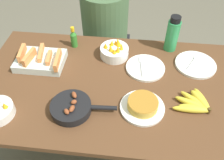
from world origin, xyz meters
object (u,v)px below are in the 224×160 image
object	(u,v)px
fruit_bowl_mango	(114,51)
person_figure	(105,44)
banana_bunch	(196,104)
empty_plate_near_front	(145,68)
water_bottle	(172,34)
frittata_plate_center	(143,105)
melon_tray	(40,60)
skillet	(72,108)
hot_sauce_bottle	(74,38)
empty_plate_far_left	(195,64)

from	to	relation	value
fruit_bowl_mango	person_figure	xyz separation A→B (m)	(-0.13, 0.46, -0.31)
banana_bunch	empty_plate_near_front	size ratio (longest dim) A/B	0.87
water_bottle	frittata_plate_center	bearing A→B (deg)	-107.98
banana_bunch	empty_plate_near_front	distance (m)	0.38
melon_tray	skillet	xyz separation A→B (m)	(0.28, -0.34, -0.01)
empty_plate_near_front	fruit_bowl_mango	distance (m)	0.23
melon_tray	hot_sauce_bottle	xyz separation A→B (m)	(0.17, 0.21, 0.03)
banana_bunch	frittata_plate_center	size ratio (longest dim) A/B	0.88
melon_tray	hot_sauce_bottle	distance (m)	0.27
skillet	person_figure	xyz separation A→B (m)	(0.05, 0.94, -0.29)
banana_bunch	empty_plate_far_left	distance (m)	0.34
banana_bunch	water_bottle	size ratio (longest dim) A/B	0.85
fruit_bowl_mango	water_bottle	distance (m)	0.40
skillet	person_figure	world-z (taller)	person_figure
melon_tray	hot_sauce_bottle	world-z (taller)	hot_sauce_bottle
skillet	empty_plate_near_front	distance (m)	0.53
fruit_bowl_mango	person_figure	size ratio (longest dim) A/B	0.15
banana_bunch	empty_plate_far_left	world-z (taller)	banana_bunch
fruit_bowl_mango	person_figure	distance (m)	0.57
water_bottle	person_figure	bearing A→B (deg)	145.38
banana_bunch	frittata_plate_center	world-z (taller)	frittata_plate_center
frittata_plate_center	fruit_bowl_mango	distance (m)	0.46
empty_plate_near_front	fruit_bowl_mango	size ratio (longest dim) A/B	1.31
empty_plate_near_front	person_figure	distance (m)	0.71
hot_sauce_bottle	person_figure	xyz separation A→B (m)	(0.16, 0.39, -0.33)
water_bottle	hot_sauce_bottle	world-z (taller)	water_bottle
skillet	empty_plate_far_left	size ratio (longest dim) A/B	1.37
melon_tray	fruit_bowl_mango	world-z (taller)	fruit_bowl_mango
empty_plate_near_front	water_bottle	size ratio (longest dim) A/B	0.98
skillet	fruit_bowl_mango	distance (m)	0.51
empty_plate_far_left	hot_sauce_bottle	bearing A→B (deg)	172.08
frittata_plate_center	water_bottle	size ratio (longest dim) A/B	0.96
banana_bunch	hot_sauce_bottle	bearing A→B (deg)	149.81
frittata_plate_center	empty_plate_near_front	xyz separation A→B (m)	(0.01, 0.32, -0.02)
melon_tray	empty_plate_near_front	world-z (taller)	melon_tray
frittata_plate_center	melon_tray	bearing A→B (deg)	156.25
empty_plate_far_left	banana_bunch	bearing A→B (deg)	-97.28
banana_bunch	frittata_plate_center	xyz separation A→B (m)	(-0.29, -0.05, 0.01)
frittata_plate_center	water_bottle	distance (m)	0.57
empty_plate_far_left	frittata_plate_center	bearing A→B (deg)	-130.80
skillet	frittata_plate_center	size ratio (longest dim) A/B	1.46
skillet	hot_sauce_bottle	bearing A→B (deg)	97.94
skillet	empty_plate_near_front	world-z (taller)	skillet
banana_bunch	melon_tray	bearing A→B (deg)	165.72
empty_plate_far_left	skillet	bearing A→B (deg)	-147.85
frittata_plate_center	person_figure	world-z (taller)	person_figure
frittata_plate_center	water_bottle	xyz separation A→B (m)	(0.17, 0.54, 0.09)
melon_tray	empty_plate_far_left	world-z (taller)	melon_tray
melon_tray	skillet	bearing A→B (deg)	-50.42
empty_plate_far_left	hot_sauce_bottle	world-z (taller)	hot_sauce_bottle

